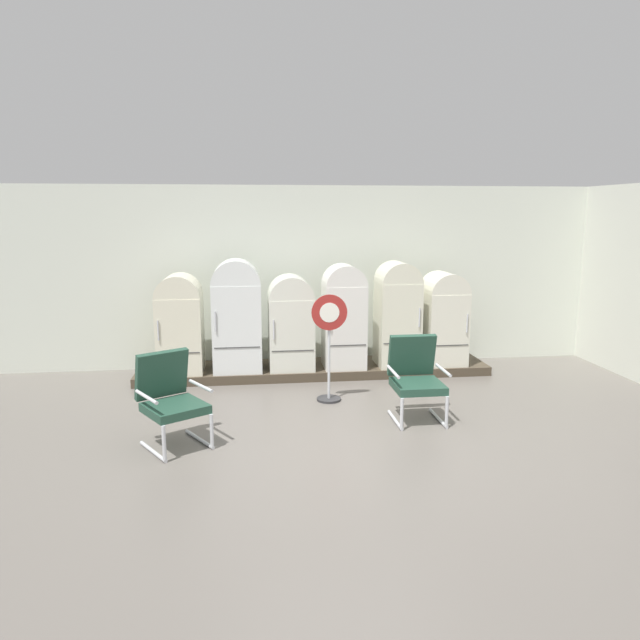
% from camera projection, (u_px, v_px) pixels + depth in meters
% --- Properties ---
extents(ground, '(12.00, 10.00, 0.05)m').
position_uv_depth(ground, '(348.00, 456.00, 5.97)').
color(ground, '#655F59').
extents(back_wall, '(11.76, 0.12, 2.85)m').
position_uv_depth(back_wall, '(310.00, 276.00, 9.27)').
color(back_wall, silver).
rests_on(back_wall, ground).
extents(side_wall_right, '(0.16, 2.20, 2.85)m').
position_uv_depth(side_wall_right, '(627.00, 282.00, 8.69)').
color(side_wall_right, silver).
rests_on(side_wall_right, ground).
extents(display_plinth, '(5.29, 0.95, 0.13)m').
position_uv_depth(display_plinth, '(314.00, 369.00, 8.91)').
color(display_plinth, '#473C2D').
rests_on(display_plinth, ground).
extents(refrigerator_0, '(0.64, 0.71, 1.43)m').
position_uv_depth(refrigerator_0, '(180.00, 321.00, 8.42)').
color(refrigerator_0, silver).
rests_on(refrigerator_0, display_plinth).
extents(refrigerator_1, '(0.70, 0.65, 1.64)m').
position_uv_depth(refrigerator_1, '(237.00, 312.00, 8.47)').
color(refrigerator_1, white).
rests_on(refrigerator_1, display_plinth).
extents(refrigerator_2, '(0.66, 0.69, 1.39)m').
position_uv_depth(refrigerator_2, '(291.00, 320.00, 8.62)').
color(refrigerator_2, silver).
rests_on(refrigerator_2, display_plinth).
extents(refrigerator_3, '(0.61, 0.61, 1.55)m').
position_uv_depth(refrigerator_3, '(344.00, 313.00, 8.66)').
color(refrigerator_3, white).
rests_on(refrigerator_3, display_plinth).
extents(refrigerator_4, '(0.61, 0.66, 1.58)m').
position_uv_depth(refrigerator_4, '(397.00, 311.00, 8.78)').
color(refrigerator_4, silver).
rests_on(refrigerator_4, display_plinth).
extents(refrigerator_5, '(0.61, 0.71, 1.41)m').
position_uv_depth(refrigerator_5, '(443.00, 315.00, 8.91)').
color(refrigerator_5, silver).
rests_on(refrigerator_5, display_plinth).
extents(armchair_left, '(0.85, 0.88, 0.99)m').
position_uv_depth(armchair_left, '(170.00, 396.00, 6.11)').
color(armchair_left, silver).
rests_on(armchair_left, ground).
extents(armchair_right, '(0.64, 0.69, 0.99)m').
position_uv_depth(armchair_right, '(416.00, 375.00, 6.91)').
color(armchair_right, silver).
rests_on(armchair_right, ground).
extents(sign_stand, '(0.46, 0.32, 1.41)m').
position_uv_depth(sign_stand, '(329.00, 349.00, 7.51)').
color(sign_stand, '#2D2D30').
rests_on(sign_stand, ground).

